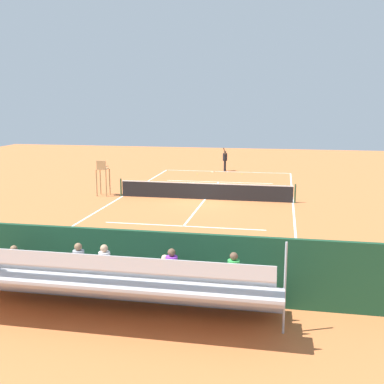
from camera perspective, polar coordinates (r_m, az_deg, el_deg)
ground_plane at (r=27.52m, az=1.57°, el=-0.89°), size 60.00×60.00×0.00m
court_line_markings at (r=27.56m, az=1.58°, el=-0.87°), size 10.10×22.20×0.01m
tennis_net at (r=27.42m, az=1.57°, el=0.14°), size 10.30×0.10×1.07m
backdrop_wall at (r=14.10m, az=-7.76°, el=-8.45°), size 18.00×0.16×2.00m
bleacher_stand at (r=12.94m, az=-9.74°, el=-10.63°), size 9.06×2.40×2.48m
umpire_chair at (r=28.85m, az=-10.70°, el=2.13°), size 0.67×0.67×2.14m
courtside_bench at (r=14.42m, az=1.43°, el=-9.76°), size 1.80×0.40×0.93m
equipment_bag at (r=14.86m, az=-6.08°, el=-10.76°), size 0.90×0.36×0.36m
tennis_player at (r=38.41m, az=3.98°, el=4.02°), size 0.40×0.54×1.93m
tennis_racket at (r=37.87m, az=2.47°, el=2.41°), size 0.37×0.59×0.03m
tennis_ball_near at (r=36.93m, az=6.03°, el=2.16°), size 0.07×0.07×0.07m
tennis_ball_far at (r=36.73m, az=0.63°, el=2.18°), size 0.07×0.07×0.07m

